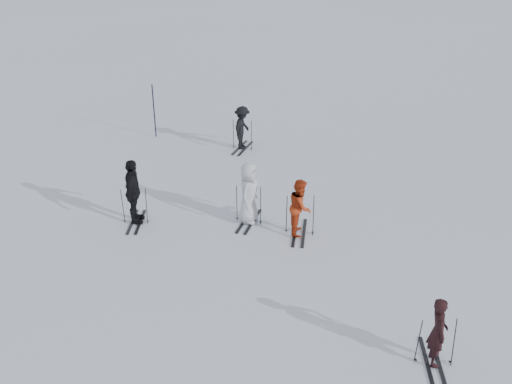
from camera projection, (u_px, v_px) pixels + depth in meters
ground at (257, 240)px, 15.77m from camera, size 120.00×120.00×0.00m
skier_near_dark at (438, 333)px, 11.13m from camera, size 0.41×0.59×1.52m
skier_red at (300, 208)px, 15.78m from camera, size 0.72×0.87×1.62m
skier_grey at (249, 194)px, 16.35m from camera, size 0.82×1.02×1.82m
skier_uphill_left at (133, 193)px, 16.27m from camera, size 0.49×1.14×1.93m
skier_uphill_far at (242, 128)px, 21.64m from camera, size 0.94×1.21×1.64m
skis_near_dark at (436, 341)px, 11.21m from camera, size 1.60×0.96×1.12m
skis_red at (300, 214)px, 15.86m from camera, size 1.79×1.13×1.22m
skis_grey at (249, 204)px, 16.48m from camera, size 1.80×1.31×1.18m
skis_uphill_left at (135, 205)px, 16.45m from camera, size 1.55×0.84×1.12m
skis_uphill_far at (242, 134)px, 21.74m from camera, size 1.83×1.38×1.19m
piste_marker at (154, 111)px, 22.73m from camera, size 0.06×0.06×2.16m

